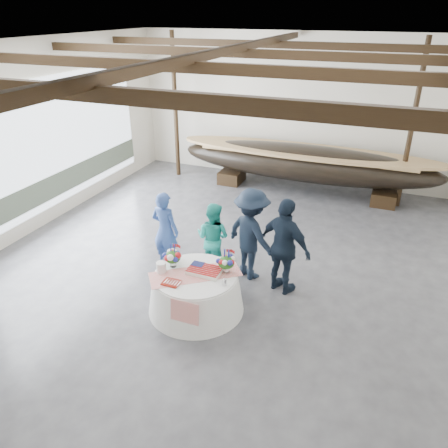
% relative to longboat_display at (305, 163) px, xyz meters
% --- Properties ---
extents(floor, '(10.00, 12.00, 0.01)m').
position_rel_longboat_display_xyz_m(floor, '(-0.78, -4.94, -0.94)').
color(floor, '#3D3D42').
rests_on(floor, ground).
extents(wall_back, '(10.00, 0.02, 4.50)m').
position_rel_longboat_display_xyz_m(wall_back, '(-0.78, 1.06, 1.31)').
color(wall_back, silver).
rests_on(wall_back, ground).
extents(wall_left, '(0.02, 12.00, 4.50)m').
position_rel_longboat_display_xyz_m(wall_left, '(-5.78, -4.94, 1.31)').
color(wall_left, silver).
rests_on(wall_left, ground).
extents(ceiling, '(10.00, 12.00, 0.01)m').
position_rel_longboat_display_xyz_m(ceiling, '(-0.78, -4.94, 3.56)').
color(ceiling, white).
rests_on(ceiling, wall_back).
extents(pavilion_structure, '(9.80, 11.76, 4.50)m').
position_rel_longboat_display_xyz_m(pavilion_structure, '(-0.78, -4.10, 3.07)').
color(pavilion_structure, black).
rests_on(pavilion_structure, ground).
extents(open_bay, '(0.03, 7.00, 3.20)m').
position_rel_longboat_display_xyz_m(open_bay, '(-5.72, -3.94, 0.89)').
color(open_bay, silver).
rests_on(open_bay, ground).
extents(longboat_display, '(7.81, 1.56, 1.47)m').
position_rel_longboat_display_xyz_m(longboat_display, '(0.00, 0.00, 0.00)').
color(longboat_display, black).
rests_on(longboat_display, ground).
extents(banquet_table, '(1.78, 1.78, 0.76)m').
position_rel_longboat_display_xyz_m(banquet_table, '(-0.59, -6.47, -0.55)').
color(banquet_table, white).
rests_on(banquet_table, ground).
extents(tabletop_items, '(1.64, 1.43, 0.40)m').
position_rel_longboat_display_xyz_m(tabletop_items, '(-0.64, -6.33, -0.02)').
color(tabletop_items, red).
rests_on(tabletop_items, banquet_table).
extents(guest_woman_blue, '(0.67, 0.48, 1.73)m').
position_rel_longboat_display_xyz_m(guest_woman_blue, '(-1.83, -5.31, -0.07)').
color(guest_woman_blue, navy).
rests_on(guest_woman_blue, ground).
extents(guest_woman_teal, '(0.82, 0.67, 1.55)m').
position_rel_longboat_display_xyz_m(guest_woman_teal, '(-0.83, -5.08, -0.16)').
color(guest_woman_teal, teal).
rests_on(guest_woman_teal, ground).
extents(guest_man_left, '(1.45, 1.23, 1.95)m').
position_rel_longboat_display_xyz_m(guest_man_left, '(-0.02, -5.00, 0.04)').
color(guest_man_left, black).
rests_on(guest_man_left, ground).
extents(guest_man_right, '(1.25, 0.90, 1.97)m').
position_rel_longboat_display_xyz_m(guest_man_right, '(0.75, -5.28, 0.05)').
color(guest_man_right, black).
rests_on(guest_man_right, ground).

